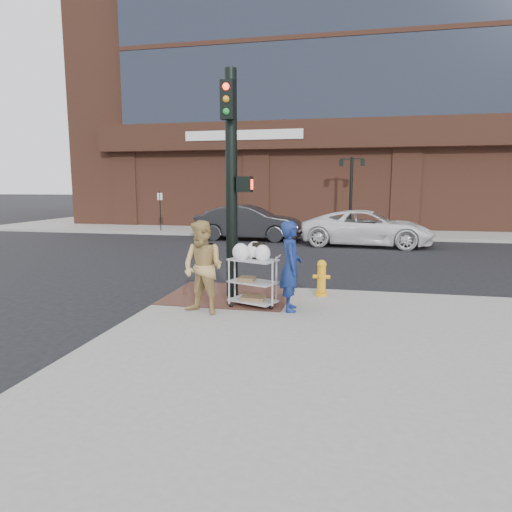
% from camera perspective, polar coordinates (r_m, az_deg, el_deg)
% --- Properties ---
extents(ground, '(220.00, 220.00, 0.00)m').
position_cam_1_polar(ground, '(9.71, -1.32, -7.18)').
color(ground, black).
rests_on(ground, ground).
extents(sidewalk_far, '(65.00, 36.00, 0.15)m').
position_cam_1_polar(sidewalk_far, '(42.44, 26.20, 4.43)').
color(sidewalk_far, gray).
rests_on(sidewalk_far, ground).
extents(brick_curb_ramp, '(2.80, 2.40, 0.01)m').
position_cam_1_polar(brick_curb_ramp, '(10.66, -3.35, -4.87)').
color(brick_curb_ramp, '#512D25').
rests_on(brick_curb_ramp, sidewalk_near).
extents(bank_building, '(42.00, 26.00, 28.00)m').
position_cam_1_polar(bank_building, '(41.79, 17.02, 24.42)').
color(bank_building, brown).
rests_on(bank_building, sidewalk_far).
extents(lamp_post, '(1.32, 0.22, 4.00)m').
position_cam_1_polar(lamp_post, '(25.08, 11.80, 8.52)').
color(lamp_post, black).
rests_on(lamp_post, sidewalk_far).
extents(parking_sign, '(0.05, 0.05, 2.20)m').
position_cam_1_polar(parking_sign, '(26.38, -11.88, 5.55)').
color(parking_sign, black).
rests_on(parking_sign, sidewalk_far).
extents(traffic_signal_pole, '(0.61, 0.51, 5.00)m').
position_cam_1_polar(traffic_signal_pole, '(10.20, -3.00, 9.68)').
color(traffic_signal_pole, black).
rests_on(traffic_signal_pole, sidewalk_near).
extents(woman_blue, '(0.54, 0.73, 1.83)m').
position_cam_1_polar(woman_blue, '(9.23, 4.37, -1.27)').
color(woman_blue, navy).
rests_on(woman_blue, sidewalk_near).
extents(pedestrian_tan, '(1.08, 0.95, 1.85)m').
position_cam_1_polar(pedestrian_tan, '(9.02, -6.64, -1.45)').
color(pedestrian_tan, tan).
rests_on(pedestrian_tan, sidewalk_near).
extents(sedan_dark, '(5.21, 1.91, 1.71)m').
position_cam_1_polar(sedan_dark, '(22.49, -0.91, 4.19)').
color(sedan_dark, black).
rests_on(sedan_dark, ground).
extents(minivan_white, '(5.90, 3.10, 1.58)m').
position_cam_1_polar(minivan_white, '(20.90, 13.78, 3.41)').
color(minivan_white, white).
rests_on(minivan_white, ground).
extents(utility_cart, '(1.11, 0.86, 1.36)m').
position_cam_1_polar(utility_cart, '(9.57, -0.38, -2.70)').
color(utility_cart, '#AEADB3').
rests_on(utility_cart, sidewalk_near).
extents(fire_hydrant, '(0.39, 0.28, 0.84)m').
position_cam_1_polar(fire_hydrant, '(10.62, 8.19, -2.67)').
color(fire_hydrant, '#F6A814').
rests_on(fire_hydrant, sidewalk_near).
extents(newsbox_yellow, '(0.51, 0.48, 1.06)m').
position_cam_1_polar(newsbox_yellow, '(25.48, -4.97, 4.31)').
color(newsbox_yellow, yellow).
rests_on(newsbox_yellow, sidewalk_far).
extents(newsbox_blue, '(0.53, 0.50, 1.03)m').
position_cam_1_polar(newsbox_blue, '(26.09, -5.68, 4.38)').
color(newsbox_blue, '#1C28B9').
rests_on(newsbox_blue, sidewalk_far).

